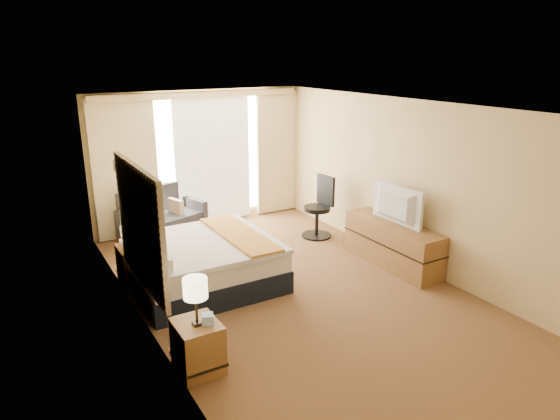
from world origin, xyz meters
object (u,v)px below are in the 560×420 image
media_dresser (392,244)px  television (392,205)px  floor_lamp (122,191)px  desk_chair (320,210)px  nightstand_right (135,264)px  lamp_left (195,289)px  lamp_right (132,216)px  bed (202,263)px  loveseat (162,222)px  nightstand_left (198,346)px

media_dresser → television: size_ratio=1.73×
floor_lamp → television: (3.55, -2.29, -0.18)m
floor_lamp → television: size_ratio=1.61×
floor_lamp → desk_chair: size_ratio=1.48×
nightstand_right → media_dresser: (3.70, -1.45, 0.07)m
media_dresser → floor_lamp: size_ratio=1.08×
floor_lamp → lamp_left: 3.40m
desk_chair → lamp_right: (-3.45, -0.27, 0.54)m
media_dresser → bed: bearing=164.1°
media_dresser → desk_chair: desk_chair is taller
floor_lamp → loveseat: bearing=42.3°
media_dresser → lamp_left: bearing=-163.6°
lamp_left → media_dresser: bearing=16.4°
bed → desk_chair: bearing=17.9°
lamp_left → television: 3.82m
bed → lamp_left: lamp_left is taller
floor_lamp → desk_chair: bearing=-10.5°
nightstand_right → lamp_left: lamp_left is taller
nightstand_right → bed: bearing=-37.7°
nightstand_right → television: bearing=-21.5°
desk_chair → loveseat: bearing=145.9°
desk_chair → lamp_left: 4.46m
lamp_left → lamp_right: size_ratio=0.84×
lamp_right → desk_chair: bearing=4.5°
media_dresser → desk_chair: size_ratio=1.59×
nightstand_right → floor_lamp: (0.10, 0.85, 0.91)m
desk_chair → nightstand_right: bearing=177.9°
nightstand_right → desk_chair: desk_chair is taller
bed → floor_lamp: bearing=115.8°
floor_lamp → lamp_left: size_ratio=3.14×
floor_lamp → lamp_right: (-0.09, -0.89, -0.14)m
bed → lamp_left: size_ratio=3.72×
nightstand_left → television: 3.87m
nightstand_left → loveseat: loveseat is taller
bed → desk_chair: (2.64, 0.85, 0.15)m
media_dresser → bed: (-2.89, 0.83, 0.00)m
loveseat → lamp_left: (-0.92, -4.13, 0.66)m
loveseat → lamp_right: size_ratio=2.61×
lamp_left → nightstand_left: bearing=80.4°
media_dresser → loveseat: bearing=132.5°
loveseat → lamp_right: bearing=-137.4°
media_dresser → floor_lamp: bearing=147.5°
bed → floor_lamp: 1.84m
lamp_left → loveseat: bearing=77.5°
lamp_left → lamp_right: lamp_right is taller
nightstand_left → bed: bearing=66.7°
nightstand_left → loveseat: (0.91, 4.09, 0.03)m
lamp_right → floor_lamp: bearing=84.1°
nightstand_left → desk_chair: 4.41m
nightstand_right → lamp_right: bearing=-85.6°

